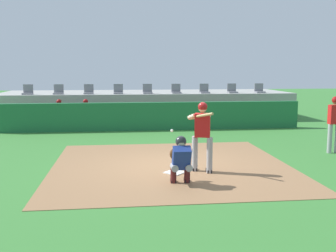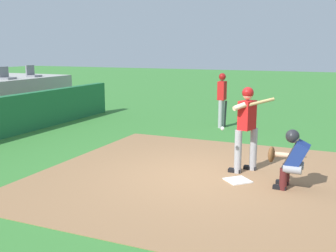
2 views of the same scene
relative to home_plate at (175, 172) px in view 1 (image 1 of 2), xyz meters
name	(u,v)px [view 1 (image 1 of 2)]	position (x,y,z in m)	size (l,w,h in m)	color
ground_plane	(171,166)	(0.00, 0.80, -0.02)	(80.00, 80.00, 0.00)	#387A33
dirt_infield	(171,166)	(0.00, 0.80, -0.02)	(6.40, 6.40, 0.01)	#936B47
home_plate	(175,172)	(0.00, 0.00, 0.00)	(0.44, 0.44, 0.02)	white
batter_at_plate	(202,132)	(0.69, 0.02, 1.01)	(0.61, 0.85, 1.80)	#99999E
catcher_crouched	(181,158)	(-0.01, -0.98, 0.59)	(0.48, 1.67, 1.13)	gray
on_deck_batter	(335,121)	(5.29, 1.89, 1.00)	(0.58, 0.23, 1.79)	#99999E
dugout_wall	(152,116)	(0.00, 7.30, 0.58)	(13.00, 0.30, 1.20)	#1E6638
dugout_bench	(150,122)	(0.00, 8.30, 0.20)	(11.80, 0.44, 0.45)	olive
dugout_player_0	(59,114)	(-4.05, 8.14, 0.65)	(0.49, 0.70, 1.30)	#939399
dugout_player_1	(86,113)	(-2.89, 8.14, 0.65)	(0.49, 0.70, 1.30)	#939399
stands_platform	(146,105)	(0.00, 11.70, 0.68)	(15.00, 4.40, 1.40)	#9E9E99
stadium_seat_0	(28,92)	(-5.78, 10.18, 1.51)	(0.46, 0.46, 0.48)	slate
stadium_seat_1	(59,91)	(-4.33, 10.18, 1.51)	(0.46, 0.46, 0.48)	slate
stadium_seat_2	(89,91)	(-2.89, 10.18, 1.51)	(0.46, 0.46, 0.48)	slate
stadium_seat_3	(118,91)	(-1.44, 10.18, 1.51)	(0.46, 0.46, 0.48)	slate
stadium_seat_4	(148,91)	(0.00, 10.18, 1.51)	(0.46, 0.46, 0.48)	slate
stadium_seat_5	(176,91)	(1.44, 10.18, 1.51)	(0.46, 0.46, 0.48)	slate
stadium_seat_6	(204,91)	(2.89, 10.18, 1.51)	(0.46, 0.46, 0.48)	slate
stadium_seat_7	(232,90)	(4.33, 10.18, 1.51)	(0.46, 0.46, 0.48)	slate
stadium_seat_8	(259,90)	(5.78, 10.18, 1.51)	(0.46, 0.46, 0.48)	slate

